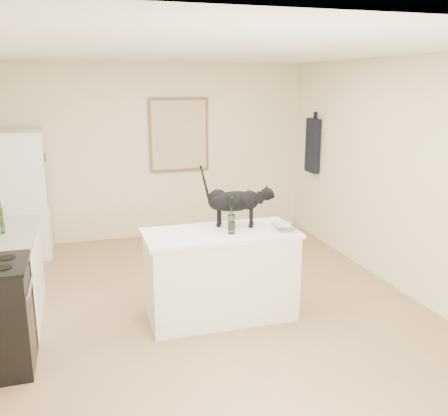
# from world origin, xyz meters

# --- Properties ---
(floor) EXTENTS (5.50, 5.50, 0.00)m
(floor) POSITION_xyz_m (0.00, 0.00, 0.00)
(floor) COLOR #A28056
(floor) RESTS_ON ground
(ceiling) EXTENTS (5.50, 5.50, 0.00)m
(ceiling) POSITION_xyz_m (0.00, 0.00, 2.60)
(ceiling) COLOR white
(ceiling) RESTS_ON ground
(wall_back) EXTENTS (4.50, 0.00, 4.50)m
(wall_back) POSITION_xyz_m (0.00, 2.75, 1.30)
(wall_back) COLOR beige
(wall_back) RESTS_ON ground
(wall_front) EXTENTS (4.50, 0.00, 4.50)m
(wall_front) POSITION_xyz_m (0.00, -2.75, 1.30)
(wall_front) COLOR beige
(wall_front) RESTS_ON ground
(wall_right) EXTENTS (0.00, 5.50, 5.50)m
(wall_right) POSITION_xyz_m (2.25, 0.00, 1.30)
(wall_right) COLOR beige
(wall_right) RESTS_ON ground
(island_base) EXTENTS (1.44, 0.67, 0.86)m
(island_base) POSITION_xyz_m (0.10, -0.20, 0.43)
(island_base) COLOR white
(island_base) RESTS_ON floor
(island_top) EXTENTS (1.50, 0.70, 0.04)m
(island_top) POSITION_xyz_m (0.10, -0.20, 0.88)
(island_top) COLOR white
(island_top) RESTS_ON island_base
(left_cabinets) EXTENTS (0.60, 1.40, 0.86)m
(left_cabinets) POSITION_xyz_m (-1.95, 0.30, 0.43)
(left_cabinets) COLOR white
(left_cabinets) RESTS_ON floor
(left_countertop) EXTENTS (0.62, 1.44, 0.04)m
(left_countertop) POSITION_xyz_m (-1.95, 0.30, 0.88)
(left_countertop) COLOR gray
(left_countertop) RESTS_ON left_cabinets
(fridge) EXTENTS (0.68, 0.68, 1.70)m
(fridge) POSITION_xyz_m (-1.95, 2.35, 0.85)
(fridge) COLOR white
(fridge) RESTS_ON floor
(artwork_frame) EXTENTS (0.90, 0.03, 1.10)m
(artwork_frame) POSITION_xyz_m (0.30, 2.72, 1.55)
(artwork_frame) COLOR brown
(artwork_frame) RESTS_ON wall_back
(artwork_canvas) EXTENTS (0.82, 0.00, 1.02)m
(artwork_canvas) POSITION_xyz_m (0.30, 2.70, 1.55)
(artwork_canvas) COLOR beige
(artwork_canvas) RESTS_ON wall_back
(hanging_garment) EXTENTS (0.08, 0.34, 0.80)m
(hanging_garment) POSITION_xyz_m (2.19, 2.05, 1.40)
(hanging_garment) COLOR black
(hanging_garment) RESTS_ON wall_right
(black_cat) EXTENTS (0.68, 0.43, 0.46)m
(black_cat) POSITION_xyz_m (0.29, -0.05, 1.13)
(black_cat) COLOR black
(black_cat) RESTS_ON island_top
(wine_bottle) EXTENTS (0.08, 0.08, 0.32)m
(wine_bottle) POSITION_xyz_m (0.18, -0.29, 1.06)
(wine_bottle) COLOR #285F26
(wine_bottle) RESTS_ON island_top
(glass_bowl) EXTENTS (0.31, 0.31, 0.06)m
(glass_bowl) POSITION_xyz_m (0.71, -0.35, 0.93)
(glass_bowl) COLOR silver
(glass_bowl) RESTS_ON island_top
(fridge_paper) EXTENTS (0.04, 0.15, 0.20)m
(fridge_paper) POSITION_xyz_m (-1.60, 2.36, 1.30)
(fridge_paper) COLOR beige
(fridge_paper) RESTS_ON fridge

